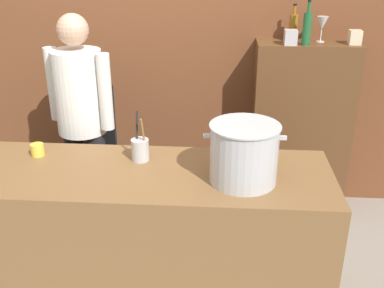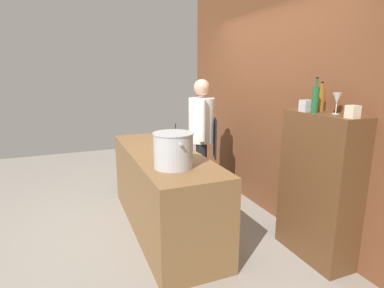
{
  "view_description": "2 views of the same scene",
  "coord_description": "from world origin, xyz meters",
  "px_view_note": "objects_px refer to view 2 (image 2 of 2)",
  "views": [
    {
      "loc": [
        0.45,
        -2.24,
        2.07
      ],
      "look_at": [
        0.27,
        0.37,
        0.91
      ],
      "focal_mm": 42.55,
      "sensor_mm": 36.0,
      "label": 1
    },
    {
      "loc": [
        3.18,
        -0.94,
        1.76
      ],
      "look_at": [
        0.16,
        0.29,
        1.0
      ],
      "focal_mm": 29.19,
      "sensor_mm": 36.0,
      "label": 2
    }
  ],
  "objects_px": {
    "chef": "(202,133)",
    "stockpot_large": "(173,150)",
    "wine_bottle_green": "(315,99)",
    "utensil_crock": "(174,144)",
    "wine_bottle_amber": "(321,100)",
    "wine_glass_wide": "(337,99)",
    "spice_tin_silver": "(306,106)",
    "butter_jar": "(160,136)",
    "spice_tin_cream": "(353,112)"
  },
  "relations": [
    {
      "from": "chef",
      "to": "spice_tin_silver",
      "type": "bearing_deg",
      "value": -143.54
    },
    {
      "from": "wine_bottle_amber",
      "to": "wine_glass_wide",
      "type": "distance_m",
      "value": 0.21
    },
    {
      "from": "butter_jar",
      "to": "wine_glass_wide",
      "type": "relative_size",
      "value": 0.42
    },
    {
      "from": "butter_jar",
      "to": "wine_glass_wide",
      "type": "xyz_separation_m",
      "value": [
        1.81,
        1.05,
        0.59
      ]
    },
    {
      "from": "butter_jar",
      "to": "wine_bottle_green",
      "type": "distance_m",
      "value": 2.01
    },
    {
      "from": "utensil_crock",
      "to": "butter_jar",
      "type": "relative_size",
      "value": 3.83
    },
    {
      "from": "butter_jar",
      "to": "wine_glass_wide",
      "type": "bearing_deg",
      "value": 30.06
    },
    {
      "from": "wine_bottle_green",
      "to": "spice_tin_silver",
      "type": "relative_size",
      "value": 2.93
    },
    {
      "from": "wine_bottle_green",
      "to": "spice_tin_cream",
      "type": "distance_m",
      "value": 0.37
    },
    {
      "from": "wine_bottle_amber",
      "to": "spice_tin_cream",
      "type": "height_order",
      "value": "wine_bottle_amber"
    },
    {
      "from": "butter_jar",
      "to": "spice_tin_cream",
      "type": "xyz_separation_m",
      "value": [
        2.04,
        0.98,
        0.51
      ]
    },
    {
      "from": "wine_glass_wide",
      "to": "wine_bottle_green",
      "type": "bearing_deg",
      "value": -137.42
    },
    {
      "from": "wine_bottle_green",
      "to": "utensil_crock",
      "type": "bearing_deg",
      "value": -138.07
    },
    {
      "from": "wine_glass_wide",
      "to": "wine_bottle_amber",
      "type": "bearing_deg",
      "value": 173.95
    },
    {
      "from": "chef",
      "to": "stockpot_large",
      "type": "bearing_deg",
      "value": 166.62
    },
    {
      "from": "utensil_crock",
      "to": "wine_glass_wide",
      "type": "bearing_deg",
      "value": 42.0
    },
    {
      "from": "wine_glass_wide",
      "to": "utensil_crock",
      "type": "bearing_deg",
      "value": -138.0
    },
    {
      "from": "wine_bottle_green",
      "to": "stockpot_large",
      "type": "bearing_deg",
      "value": -111.79
    },
    {
      "from": "spice_tin_cream",
      "to": "wine_bottle_green",
      "type": "bearing_deg",
      "value": -172.22
    },
    {
      "from": "chef",
      "to": "wine_glass_wide",
      "type": "xyz_separation_m",
      "value": [
        1.7,
        0.5,
        0.56
      ]
    },
    {
      "from": "wine_bottle_amber",
      "to": "spice_tin_cream",
      "type": "bearing_deg",
      "value": -11.77
    },
    {
      "from": "utensil_crock",
      "to": "wine_bottle_amber",
      "type": "relative_size",
      "value": 1.11
    },
    {
      "from": "stockpot_large",
      "to": "spice_tin_cream",
      "type": "bearing_deg",
      "value": 55.84
    },
    {
      "from": "wine_glass_wide",
      "to": "spice_tin_silver",
      "type": "distance_m",
      "value": 0.28
    },
    {
      "from": "wine_bottle_green",
      "to": "wine_bottle_amber",
      "type": "relative_size",
      "value": 1.16
    },
    {
      "from": "butter_jar",
      "to": "wine_bottle_amber",
      "type": "distance_m",
      "value": 2.01
    },
    {
      "from": "chef",
      "to": "utensil_crock",
      "type": "height_order",
      "value": "chef"
    },
    {
      "from": "wine_glass_wide",
      "to": "spice_tin_silver",
      "type": "height_order",
      "value": "wine_glass_wide"
    },
    {
      "from": "chef",
      "to": "wine_bottle_amber",
      "type": "height_order",
      "value": "wine_bottle_amber"
    },
    {
      "from": "utensil_crock",
      "to": "spice_tin_silver",
      "type": "height_order",
      "value": "spice_tin_silver"
    },
    {
      "from": "butter_jar",
      "to": "wine_bottle_amber",
      "type": "bearing_deg",
      "value": 33.65
    },
    {
      "from": "utensil_crock",
      "to": "spice_tin_silver",
      "type": "relative_size",
      "value": 2.8
    },
    {
      "from": "chef",
      "to": "butter_jar",
      "type": "bearing_deg",
      "value": 99.85
    },
    {
      "from": "butter_jar",
      "to": "spice_tin_cream",
      "type": "relative_size",
      "value": 0.77
    },
    {
      "from": "utensil_crock",
      "to": "wine_bottle_green",
      "type": "xyz_separation_m",
      "value": [
        1.06,
        0.95,
        0.55
      ]
    },
    {
      "from": "utensil_crock",
      "to": "butter_jar",
      "type": "bearing_deg",
      "value": 178.35
    },
    {
      "from": "chef",
      "to": "stockpot_large",
      "type": "xyz_separation_m",
      "value": [
        1.11,
        -0.77,
        0.1
      ]
    },
    {
      "from": "wine_bottle_green",
      "to": "wine_bottle_amber",
      "type": "xyz_separation_m",
      "value": [
        -0.08,
        0.14,
        -0.02
      ]
    },
    {
      "from": "wine_bottle_green",
      "to": "wine_glass_wide",
      "type": "bearing_deg",
      "value": 42.58
    },
    {
      "from": "spice_tin_silver",
      "to": "spice_tin_cream",
      "type": "distance_m",
      "value": 0.47
    },
    {
      "from": "spice_tin_silver",
      "to": "wine_bottle_amber",
      "type": "bearing_deg",
      "value": 76.79
    },
    {
      "from": "wine_bottle_amber",
      "to": "chef",
      "type": "bearing_deg",
      "value": -160.61
    },
    {
      "from": "butter_jar",
      "to": "wine_bottle_green",
      "type": "relative_size",
      "value": 0.25
    },
    {
      "from": "wine_glass_wide",
      "to": "spice_tin_cream",
      "type": "xyz_separation_m",
      "value": [
        0.23,
        -0.07,
        -0.08
      ]
    },
    {
      "from": "utensil_crock",
      "to": "wine_glass_wide",
      "type": "relative_size",
      "value": 1.61
    },
    {
      "from": "stockpot_large",
      "to": "spice_tin_cream",
      "type": "distance_m",
      "value": 1.51
    },
    {
      "from": "stockpot_large",
      "to": "wine_bottle_amber",
      "type": "bearing_deg",
      "value": 73.38
    },
    {
      "from": "chef",
      "to": "spice_tin_cream",
      "type": "xyz_separation_m",
      "value": [
        1.93,
        0.44,
        0.48
      ]
    },
    {
      "from": "wine_bottle_green",
      "to": "spice_tin_silver",
      "type": "xyz_separation_m",
      "value": [
        -0.11,
        -0.0,
        -0.07
      ]
    },
    {
      "from": "butter_jar",
      "to": "wine_bottle_amber",
      "type": "height_order",
      "value": "wine_bottle_amber"
    }
  ]
}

